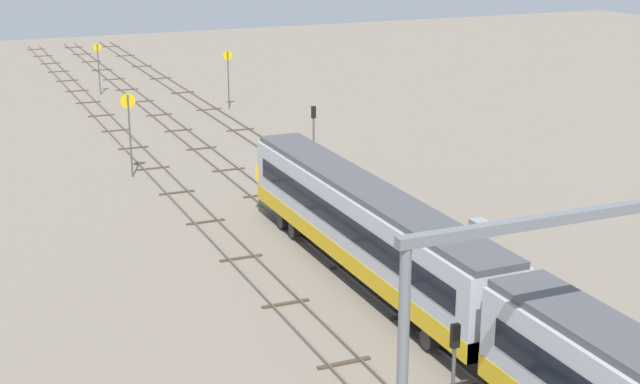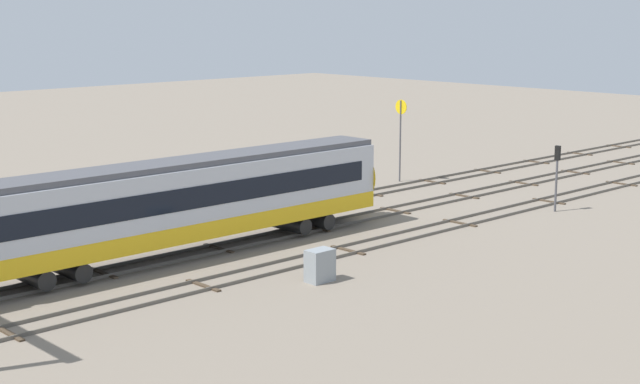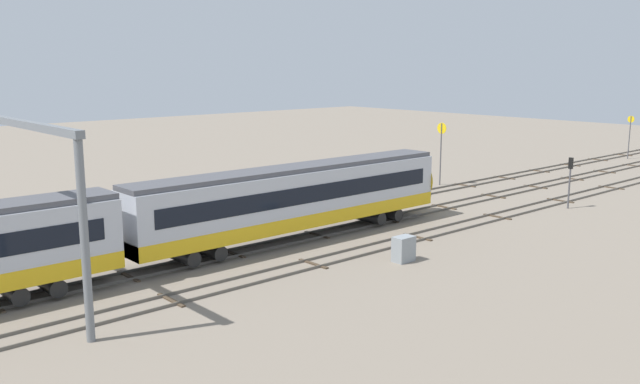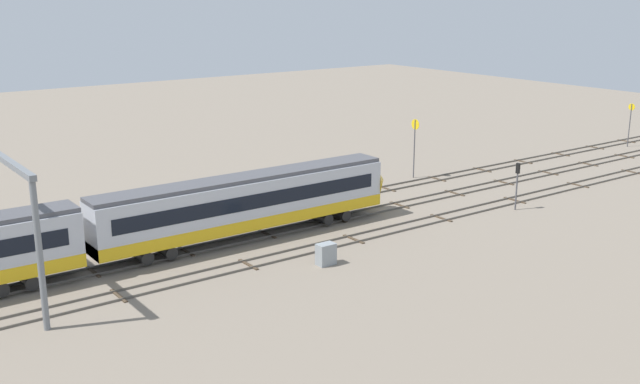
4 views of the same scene
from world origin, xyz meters
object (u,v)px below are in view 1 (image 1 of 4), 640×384
object	(u,v)px
speed_sign_near_foreground	(129,122)
signal_light_trackside_approach	(454,359)
signal_light_trackside_departure	(314,125)
relay_cabinet	(481,234)
speed_sign_mid_trackside	(98,63)
speed_sign_far_trackside	(228,71)
overhead_gantry	(594,278)

from	to	relation	value
speed_sign_near_foreground	signal_light_trackside_approach	bearing A→B (deg)	-174.73
signal_light_trackside_approach	signal_light_trackside_departure	world-z (taller)	signal_light_trackside_departure
relay_cabinet	signal_light_trackside_approach	bearing A→B (deg)	143.92
speed_sign_mid_trackside	speed_sign_far_trackside	world-z (taller)	speed_sign_far_trackside
speed_sign_near_foreground	signal_light_trackside_approach	size ratio (longest dim) A/B	1.48
speed_sign_near_foreground	speed_sign_far_trackside	world-z (taller)	speed_sign_near_foreground
signal_light_trackside_departure	relay_cabinet	xyz separation A→B (m)	(-21.18, -1.14, -1.97)
overhead_gantry	signal_light_trackside_departure	xyz separation A→B (m)	(39.83, -6.90, -3.70)
speed_sign_mid_trackside	relay_cabinet	xyz separation A→B (m)	(-53.78, -11.05, -2.56)
overhead_gantry	speed_sign_mid_trackside	bearing A→B (deg)	2.38
signal_light_trackside_approach	relay_cabinet	world-z (taller)	signal_light_trackside_approach
speed_sign_near_foreground	signal_light_trackside_approach	world-z (taller)	speed_sign_near_foreground
speed_sign_near_foreground	signal_light_trackside_departure	world-z (taller)	speed_sign_near_foreground
speed_sign_far_trackside	relay_cabinet	bearing A→B (deg)	-178.47
overhead_gantry	signal_light_trackside_approach	world-z (taller)	overhead_gantry
speed_sign_mid_trackside	relay_cabinet	world-z (taller)	speed_sign_mid_trackside
speed_sign_near_foreground	speed_sign_mid_trackside	bearing A→B (deg)	-6.71
speed_sign_far_trackside	signal_light_trackside_approach	distance (m)	58.22
speed_sign_near_foreground	relay_cabinet	xyz separation A→B (m)	(-21.97, -14.79, -3.19)
speed_sign_far_trackside	signal_light_trackside_departure	xyz separation A→B (m)	(-20.59, 0.02, -0.87)
speed_sign_far_trackside	signal_light_trackside_approach	world-z (taller)	speed_sign_far_trackside
signal_light_trackside_departure	relay_cabinet	bearing A→B (deg)	-176.93
overhead_gantry	speed_sign_far_trackside	world-z (taller)	overhead_gantry
signal_light_trackside_approach	relay_cabinet	size ratio (longest dim) A/B	2.66
overhead_gantry	speed_sign_near_foreground	xyz separation A→B (m)	(40.63, 6.76, -2.47)
speed_sign_near_foreground	signal_light_trackside_departure	bearing A→B (deg)	-93.33
speed_sign_far_trackside	relay_cabinet	distance (m)	41.88
relay_cabinet	overhead_gantry	bearing A→B (deg)	156.71
speed_sign_mid_trackside	relay_cabinet	size ratio (longest dim) A/B	3.47
signal_light_trackside_departure	speed_sign_near_foreground	bearing A→B (deg)	86.67
speed_sign_near_foreground	relay_cabinet	world-z (taller)	speed_sign_near_foreground
speed_sign_near_foreground	relay_cabinet	distance (m)	26.68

